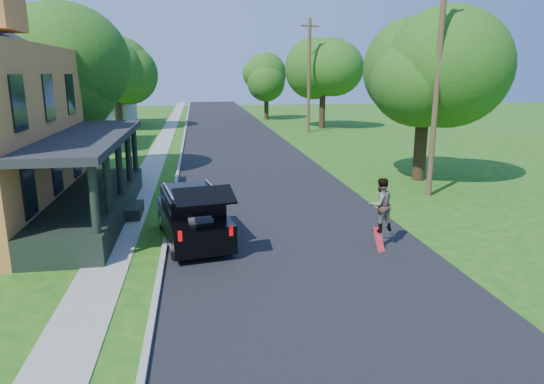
{
  "coord_description": "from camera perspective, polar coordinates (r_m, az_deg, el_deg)",
  "views": [
    {
      "loc": [
        -2.93,
        -12.04,
        5.24
      ],
      "look_at": [
        -0.61,
        3.0,
        1.49
      ],
      "focal_mm": 32.0,
      "sensor_mm": 36.0,
      "label": 1
    }
  ],
  "objects": [
    {
      "name": "neighbor_house_far",
      "position": [
        53.11,
        -20.69,
        11.85
      ],
      "size": [
        12.78,
        12.78,
        8.3
      ],
      "color": "beige",
      "rests_on": "ground"
    },
    {
      "name": "ground",
      "position": [
        13.45,
        4.58,
        -9.14
      ],
      "size": [
        140.0,
        140.0,
        0.0
      ],
      "primitive_type": "plane",
      "color": "#185410",
      "rests_on": "ground"
    },
    {
      "name": "utility_pole_far",
      "position": [
        44.14,
        4.37,
        13.57
      ],
      "size": [
        1.69,
        0.5,
        9.81
      ],
      "rotation": [
        0.0,
        0.0,
        0.22
      ],
      "color": "#4F3E24",
      "rests_on": "ground"
    },
    {
      "name": "black_suv",
      "position": [
        15.58,
        -9.29,
        -2.8
      ],
      "size": [
        2.51,
        4.87,
        2.16
      ],
      "rotation": [
        0.0,
        0.0,
        0.18
      ],
      "color": "black",
      "rests_on": "ground"
    },
    {
      "name": "utility_pole_near",
      "position": [
        21.73,
        18.86,
        12.02
      ],
      "size": [
        1.43,
        0.5,
        9.38
      ],
      "rotation": [
        0.0,
        0.0,
        0.27
      ],
      "color": "#4F3E24",
      "rests_on": "ground"
    },
    {
      "name": "tree_right_near",
      "position": [
        25.02,
        17.54,
        13.61
      ],
      "size": [
        6.35,
        6.37,
        8.52
      ],
      "rotation": [
        0.0,
        0.0,
        -0.13
      ],
      "color": "black",
      "rests_on": "ground"
    },
    {
      "name": "front_walk",
      "position": [
        19.9,
        -27.71,
        -3.06
      ],
      "size": [
        6.5,
        1.2,
        0.03
      ],
      "primitive_type": "cube",
      "color": "gray",
      "rests_on": "ground"
    },
    {
      "name": "skateboard",
      "position": [
        15.1,
        12.51,
        -5.81
      ],
      "size": [
        0.26,
        0.62,
        0.78
      ],
      "rotation": [
        0.0,
        0.0,
        0.2
      ],
      "color": "#A70E18",
      "rests_on": "ground"
    },
    {
      "name": "tree_left_mid",
      "position": [
        26.89,
        -25.52,
        13.53
      ],
      "size": [
        7.86,
        7.62,
        9.14
      ],
      "rotation": [
        0.0,
        0.0,
        0.29
      ],
      "color": "black",
      "rests_on": "ground"
    },
    {
      "name": "tree_right_mid",
      "position": [
        47.57,
        6.01,
        14.97
      ],
      "size": [
        5.8,
        5.75,
        9.21
      ],
      "rotation": [
        0.0,
        0.0,
        -0.07
      ],
      "color": "black",
      "rests_on": "ground"
    },
    {
      "name": "curb",
      "position": [
        32.48,
        -10.64,
        4.33
      ],
      "size": [
        0.15,
        120.0,
        0.12
      ],
      "primitive_type": "cube",
      "color": "#989893",
      "rests_on": "ground"
    },
    {
      "name": "tree_right_far",
      "position": [
        56.32,
        -0.72,
        13.55
      ],
      "size": [
        5.85,
        5.59,
        7.53
      ],
      "rotation": [
        0.0,
        0.0,
        0.25
      ],
      "color": "black",
      "rests_on": "ground"
    },
    {
      "name": "neighbor_house_mid",
      "position": [
        37.57,
        -25.59,
        10.93
      ],
      "size": [
        12.78,
        12.78,
        8.3
      ],
      "color": "beige",
      "rests_on": "ground"
    },
    {
      "name": "street",
      "position": [
        32.6,
        -3.49,
        4.57
      ],
      "size": [
        8.0,
        120.0,
        0.02
      ],
      "primitive_type": "cube",
      "color": "black",
      "rests_on": "ground"
    },
    {
      "name": "skateboarder",
      "position": [
        15.1,
        12.64,
        -1.47
      ],
      "size": [
        0.93,
        0.8,
        1.66
      ],
      "rotation": [
        0.0,
        0.0,
        3.38
      ],
      "color": "black",
      "rests_on": "ground"
    },
    {
      "name": "sidewalk",
      "position": [
        32.57,
        -13.38,
        4.21
      ],
      "size": [
        1.3,
        120.0,
        0.03
      ],
      "primitive_type": "cube",
      "color": "gray",
      "rests_on": "ground"
    },
    {
      "name": "tree_left_far",
      "position": [
        48.35,
        -18.0,
        14.1
      ],
      "size": [
        7.04,
        7.06,
        9.49
      ],
      "rotation": [
        0.0,
        0.0,
        -0.13
      ],
      "color": "black",
      "rests_on": "ground"
    }
  ]
}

